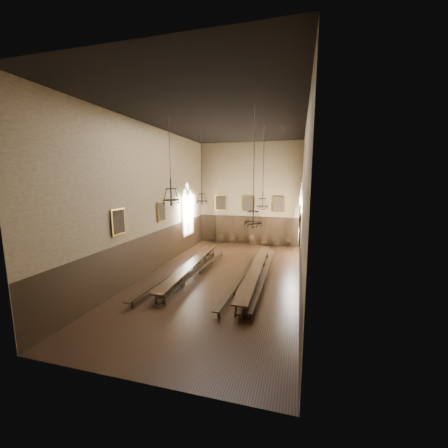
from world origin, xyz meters
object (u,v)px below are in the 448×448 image
at_px(chair_1, 221,240).
at_px(chandelier_back_right, 263,200).
at_px(table_left, 192,269).
at_px(chandelier_front_left, 171,195).
at_px(bench_left_inner, 200,270).
at_px(chandelier_back_left, 202,196).
at_px(chair_3, 241,241).
at_px(table_right, 256,274).
at_px(bench_right_outer, 264,275).
at_px(chair_6, 274,244).
at_px(chair_4, 252,242).
at_px(chair_7, 289,244).
at_px(bench_left_outer, 181,270).
at_px(bench_right_inner, 245,274).
at_px(chandelier_front_right, 253,215).
at_px(chair_5, 264,243).
at_px(chair_2, 232,241).
at_px(chair_0, 210,240).

bearing_deg(chair_1, chandelier_back_right, -50.38).
height_order(table_left, chandelier_front_left, chandelier_front_left).
distance_m(bench_left_inner, chandelier_back_left, 5.05).
bearing_deg(chandelier_back_left, chair_3, 76.44).
relative_size(table_right, bench_right_outer, 0.98).
relative_size(chair_3, chair_6, 0.96).
xyz_separation_m(table_right, chandelier_back_right, (0.04, 2.11, 4.11)).
height_order(chair_4, chair_7, chair_4).
relative_size(bench_right_outer, chandelier_back_right, 2.07).
bearing_deg(bench_left_outer, bench_left_inner, 14.21).
distance_m(bench_left_outer, chandelier_back_left, 5.15).
distance_m(bench_right_inner, chandelier_front_right, 4.78).
bearing_deg(chair_6, chandelier_front_right, -91.92).
bearing_deg(chandelier_front_left, chair_4, 76.65).
relative_size(chair_1, chair_6, 0.99).
xyz_separation_m(bench_left_outer, chair_5, (4.04, 8.70, -0.01)).
distance_m(table_left, bench_right_outer, 4.43).
height_order(chair_4, chandelier_front_right, chandelier_front_right).
distance_m(bench_right_outer, chandelier_back_left, 6.74).
bearing_deg(chair_2, bench_right_outer, -67.77).
distance_m(chandelier_back_left, chandelier_front_left, 4.56).
bearing_deg(bench_left_inner, chandelier_back_right, 30.03).
height_order(bench_left_outer, chair_6, chair_6).
bearing_deg(chair_0, chair_2, -1.44).
bearing_deg(chandelier_back_left, bench_right_outer, -26.01).
bearing_deg(chair_2, chandelier_front_left, -96.92).
relative_size(chair_4, chair_7, 1.03).
xyz_separation_m(bench_left_inner, bench_right_outer, (3.95, 0.09, 0.03)).
bearing_deg(chair_2, bench_right_inner, -74.62).
distance_m(table_left, bench_left_outer, 0.69).
bearing_deg(chair_2, chair_1, 176.80).
bearing_deg(table_left, chair_3, 81.32).
xyz_separation_m(chair_2, chandelier_front_right, (3.69, -11.16, 3.89)).
height_order(chandelier_back_left, chandelier_back_right, same).
bearing_deg(table_left, chandelier_back_left, 93.82).
bearing_deg(chandelier_back_right, bench_right_inner, -107.77).
distance_m(bench_right_inner, chair_6, 8.54).
xyz_separation_m(bench_left_outer, chair_7, (6.17, 8.75, -0.02)).
relative_size(chair_5, chair_6, 1.04).
height_order(table_left, chair_1, chair_1).
relative_size(bench_right_inner, chair_2, 11.13).
distance_m(table_left, chandelier_front_right, 6.19).
xyz_separation_m(table_right, chair_4, (-1.63, 8.56, -0.11)).
relative_size(bench_left_inner, chair_7, 10.01).
relative_size(table_left, chandelier_back_right, 1.91).
bearing_deg(table_left, bench_left_inner, 20.69).
bearing_deg(chandelier_back_right, chandelier_front_right, -87.98).
height_order(chair_1, chair_5, chair_5).
xyz_separation_m(chair_3, chair_7, (4.16, -0.08, 0.01)).
relative_size(chair_5, chandelier_back_right, 0.19).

